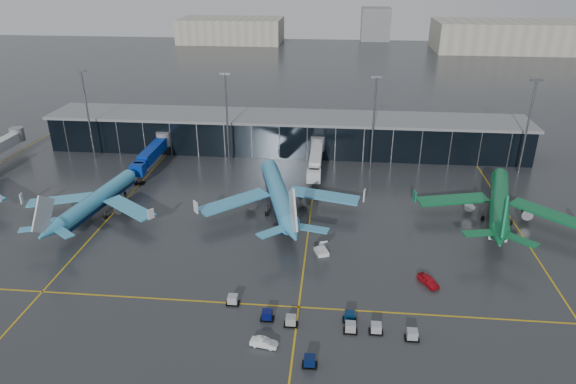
# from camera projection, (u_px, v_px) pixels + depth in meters

# --- Properties ---
(ground) EXTENTS (600.00, 600.00, 0.00)m
(ground) POSITION_uv_depth(u_px,v_px,m) (254.00, 257.00, 100.13)
(ground) COLOR #282B2D
(ground) RESTS_ON ground
(terminal_pier) EXTENTS (142.00, 17.00, 10.70)m
(terminal_pier) POSITION_uv_depth(u_px,v_px,m) (286.00, 133.00, 154.06)
(terminal_pier) COLOR black
(terminal_pier) RESTS_ON ground
(jet_bridges) EXTENTS (94.00, 27.50, 7.20)m
(jet_bridges) POSITION_uv_depth(u_px,v_px,m) (152.00, 153.00, 140.27)
(jet_bridges) COLOR #595B60
(jet_bridges) RESTS_ON ground
(flood_masts) EXTENTS (203.00, 0.50, 25.50)m
(flood_masts) POSITION_uv_depth(u_px,v_px,m) (299.00, 117.00, 139.27)
(flood_masts) COLOR #595B60
(flood_masts) RESTS_ON ground
(distant_hangars) EXTENTS (260.00, 71.00, 22.00)m
(distant_hangars) POSITION_uv_depth(u_px,v_px,m) (393.00, 33.00, 336.78)
(distant_hangars) COLOR #B2AD99
(distant_hangars) RESTS_ON ground
(taxi_lines) EXTENTS (220.00, 120.00, 0.02)m
(taxi_lines) POSITION_uv_depth(u_px,v_px,m) (308.00, 233.00, 108.86)
(taxi_lines) COLOR gold
(taxi_lines) RESTS_ON ground
(airliner_arkefly) EXTENTS (38.37, 42.26, 11.62)m
(airliner_arkefly) POSITION_uv_depth(u_px,v_px,m) (96.00, 191.00, 114.59)
(airliner_arkefly) COLOR #3EA0CC
(airliner_arkefly) RESTS_ON ground
(airliner_klm_near) EXTENTS (48.78, 52.63, 13.59)m
(airliner_klm_near) POSITION_uv_depth(u_px,v_px,m) (278.00, 183.00, 115.84)
(airliner_klm_near) COLOR #3C98C6
(airliner_klm_near) RESTS_ON ground
(airliner_aer_lingus) EXTENTS (47.25, 50.88, 13.07)m
(airliner_aer_lingus) POSITION_uv_depth(u_px,v_px,m) (501.00, 192.00, 112.43)
(airliner_aer_lingus) COLOR #0B6333
(airliner_aer_lingus) RESTS_ON ground
(baggage_carts) EXTENTS (31.12, 14.71, 1.70)m
(baggage_carts) POSITION_uv_depth(u_px,v_px,m) (322.00, 325.00, 80.23)
(baggage_carts) COLOR black
(baggage_carts) RESTS_ON ground
(mobile_airstair) EXTENTS (3.17, 3.76, 3.45)m
(mobile_airstair) POSITION_uv_depth(u_px,v_px,m) (321.00, 250.00, 101.03)
(mobile_airstair) COLOR white
(mobile_airstair) RESTS_ON ground
(service_van_red) EXTENTS (4.03, 5.05, 1.61)m
(service_van_red) POSITION_uv_depth(u_px,v_px,m) (428.00, 281.00, 91.34)
(service_van_red) COLOR #B70E19
(service_van_red) RESTS_ON ground
(service_van_white) EXTENTS (4.33, 2.07, 1.37)m
(service_van_white) POSITION_uv_depth(u_px,v_px,m) (264.00, 343.00, 76.74)
(service_van_white) COLOR white
(service_van_white) RESTS_ON ground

